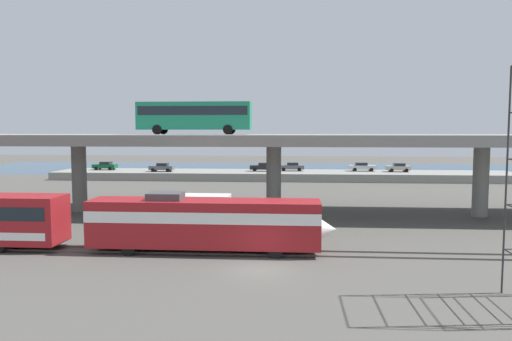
{
  "coord_description": "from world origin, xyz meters",
  "views": [
    {
      "loc": [
        1.93,
        -29.06,
        8.55
      ],
      "look_at": [
        -1.97,
        22.13,
        4.24
      ],
      "focal_mm": 34.08,
      "sensor_mm": 36.0,
      "label": 1
    }
  ],
  "objects_px": {
    "transit_bus_on_overpass": "(194,115)",
    "parked_car_4": "(162,167)",
    "service_truck_west": "(193,211)",
    "parked_car_0": "(292,167)",
    "parked_car_2": "(263,167)",
    "parked_car_3": "(362,167)",
    "parked_car_5": "(105,166)",
    "parked_car_1": "(398,167)",
    "train_locomotive": "(216,221)"
  },
  "relations": [
    {
      "from": "service_truck_west",
      "to": "parked_car_1",
      "type": "relative_size",
      "value": 1.7
    },
    {
      "from": "transit_bus_on_overpass",
      "to": "parked_car_2",
      "type": "bearing_deg",
      "value": -99.06
    },
    {
      "from": "parked_car_2",
      "to": "parked_car_5",
      "type": "height_order",
      "value": "same"
    },
    {
      "from": "parked_car_1",
      "to": "parked_car_3",
      "type": "distance_m",
      "value": 6.09
    },
    {
      "from": "train_locomotive",
      "to": "parked_car_3",
      "type": "xyz_separation_m",
      "value": [
        17.44,
        52.83,
        -0.08
      ]
    },
    {
      "from": "parked_car_2",
      "to": "parked_car_3",
      "type": "xyz_separation_m",
      "value": [
        17.26,
        1.47,
        0.0
      ]
    },
    {
      "from": "train_locomotive",
      "to": "parked_car_1",
      "type": "xyz_separation_m",
      "value": [
        23.44,
        51.79,
        -0.08
      ]
    },
    {
      "from": "transit_bus_on_overpass",
      "to": "parked_car_3",
      "type": "distance_m",
      "value": 42.25
    },
    {
      "from": "service_truck_west",
      "to": "parked_car_0",
      "type": "xyz_separation_m",
      "value": [
        8.31,
        44.96,
        0.48
      ]
    },
    {
      "from": "train_locomotive",
      "to": "service_truck_west",
      "type": "distance_m",
      "value": 8.04
    },
    {
      "from": "service_truck_west",
      "to": "parked_car_3",
      "type": "height_order",
      "value": "service_truck_west"
    },
    {
      "from": "parked_car_0",
      "to": "parked_car_3",
      "type": "bearing_deg",
      "value": -177.68
    },
    {
      "from": "transit_bus_on_overpass",
      "to": "parked_car_1",
      "type": "distance_m",
      "value": 44.95
    },
    {
      "from": "service_truck_west",
      "to": "parked_car_5",
      "type": "bearing_deg",
      "value": -60.41
    },
    {
      "from": "train_locomotive",
      "to": "parked_car_4",
      "type": "xyz_separation_m",
      "value": [
        -17.29,
        49.12,
        -0.08
      ]
    },
    {
      "from": "parked_car_1",
      "to": "parked_car_2",
      "type": "height_order",
      "value": "same"
    },
    {
      "from": "parked_car_3",
      "to": "parked_car_5",
      "type": "bearing_deg",
      "value": -178.91
    },
    {
      "from": "parked_car_1",
      "to": "parked_car_4",
      "type": "relative_size",
      "value": 0.96
    },
    {
      "from": "parked_car_2",
      "to": "parked_car_4",
      "type": "relative_size",
      "value": 1.1
    },
    {
      "from": "parked_car_0",
      "to": "train_locomotive",
      "type": "bearing_deg",
      "value": 84.39
    },
    {
      "from": "parked_car_0",
      "to": "parked_car_2",
      "type": "height_order",
      "value": "same"
    },
    {
      "from": "transit_bus_on_overpass",
      "to": "parked_car_1",
      "type": "height_order",
      "value": "transit_bus_on_overpass"
    },
    {
      "from": "service_truck_west",
      "to": "parked_car_5",
      "type": "xyz_separation_m",
      "value": [
        -25.32,
        44.59,
        0.48
      ]
    },
    {
      "from": "train_locomotive",
      "to": "parked_car_4",
      "type": "relative_size",
      "value": 4.13
    },
    {
      "from": "service_truck_west",
      "to": "parked_car_1",
      "type": "distance_m",
      "value": 51.79
    },
    {
      "from": "transit_bus_on_overpass",
      "to": "service_truck_west",
      "type": "bearing_deg",
      "value": 100.39
    },
    {
      "from": "parked_car_4",
      "to": "parked_car_0",
      "type": "bearing_deg",
      "value": -171.87
    },
    {
      "from": "transit_bus_on_overpass",
      "to": "parked_car_0",
      "type": "relative_size",
      "value": 2.73
    },
    {
      "from": "service_truck_west",
      "to": "parked_car_2",
      "type": "bearing_deg",
      "value": -94.36
    },
    {
      "from": "parked_car_1",
      "to": "parked_car_5",
      "type": "distance_m",
      "value": 51.93
    },
    {
      "from": "parked_car_3",
      "to": "parked_car_5",
      "type": "distance_m",
      "value": 45.94
    },
    {
      "from": "transit_bus_on_overpass",
      "to": "parked_car_4",
      "type": "height_order",
      "value": "transit_bus_on_overpass"
    },
    {
      "from": "parked_car_2",
      "to": "parked_car_3",
      "type": "relative_size",
      "value": 1.0
    },
    {
      "from": "transit_bus_on_overpass",
      "to": "parked_car_4",
      "type": "xyz_separation_m",
      "value": [
        -12.16,
        31.09,
        -8.02
      ]
    },
    {
      "from": "parked_car_3",
      "to": "parked_car_4",
      "type": "xyz_separation_m",
      "value": [
        -34.74,
        -3.7,
        -0.0
      ]
    },
    {
      "from": "service_truck_west",
      "to": "parked_car_0",
      "type": "distance_m",
      "value": 45.73
    },
    {
      "from": "transit_bus_on_overpass",
      "to": "parked_car_3",
      "type": "relative_size",
      "value": 2.62
    },
    {
      "from": "parked_car_5",
      "to": "parked_car_3",
      "type": "bearing_deg",
      "value": -178.91
    },
    {
      "from": "parked_car_0",
      "to": "parked_car_3",
      "type": "distance_m",
      "value": 12.32
    },
    {
      "from": "parked_car_3",
      "to": "parked_car_4",
      "type": "bearing_deg",
      "value": -173.91
    },
    {
      "from": "parked_car_2",
      "to": "service_truck_west",
      "type": "bearing_deg",
      "value": 85.64
    },
    {
      "from": "parked_car_3",
      "to": "parked_car_0",
      "type": "bearing_deg",
      "value": -177.68
    },
    {
      "from": "parked_car_1",
      "to": "parked_car_5",
      "type": "bearing_deg",
      "value": -0.19
    },
    {
      "from": "parked_car_2",
      "to": "parked_car_3",
      "type": "height_order",
      "value": "same"
    },
    {
      "from": "parked_car_2",
      "to": "parked_car_5",
      "type": "xyz_separation_m",
      "value": [
        -28.67,
        0.59,
        -0.0
      ]
    },
    {
      "from": "transit_bus_on_overpass",
      "to": "parked_car_5",
      "type": "bearing_deg",
      "value": -55.45
    },
    {
      "from": "parked_car_4",
      "to": "transit_bus_on_overpass",
      "type": "bearing_deg",
      "value": 111.36
    },
    {
      "from": "parked_car_1",
      "to": "parked_car_3",
      "type": "relative_size",
      "value": 0.87
    },
    {
      "from": "parked_car_4",
      "to": "service_truck_west",
      "type": "bearing_deg",
      "value": 108.68
    },
    {
      "from": "parked_car_1",
      "to": "parked_car_3",
      "type": "bearing_deg",
      "value": -9.84
    }
  ]
}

